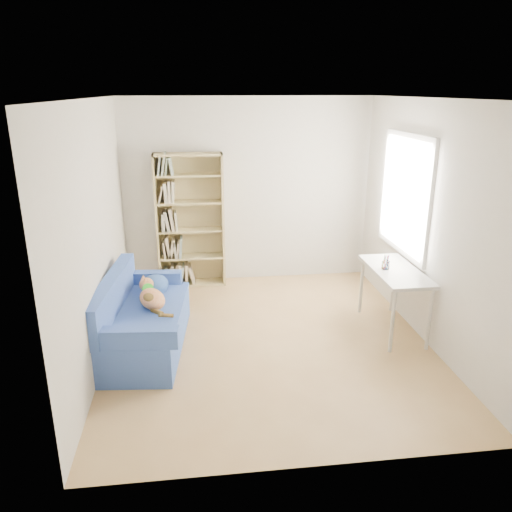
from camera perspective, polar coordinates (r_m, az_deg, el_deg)
The scene contains 6 objects.
ground at distance 5.69m, azimuth 1.33°, elevation -9.60°, with size 4.00×4.00×0.00m, color #A87F4C.
room_shell at distance 5.17m, azimuth 2.50°, elevation 6.83°, with size 3.54×4.04×2.62m.
sofa at distance 5.57m, azimuth -12.91°, elevation -7.15°, with size 0.95×1.73×0.82m.
bookshelf at distance 7.04m, azimuth -7.49°, elevation 3.39°, with size 0.94×0.29×1.87m.
desk at distance 5.88m, azimuth 15.62°, elevation -2.23°, with size 0.51×1.11×0.75m.
pen_cup at distance 5.81m, azimuth 14.60°, elevation -0.86°, with size 0.09×0.09×0.17m.
Camera 1 is at (-0.75, -4.96, 2.69)m, focal length 35.00 mm.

